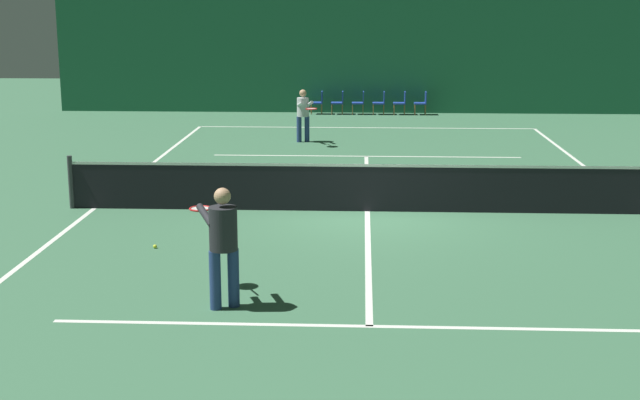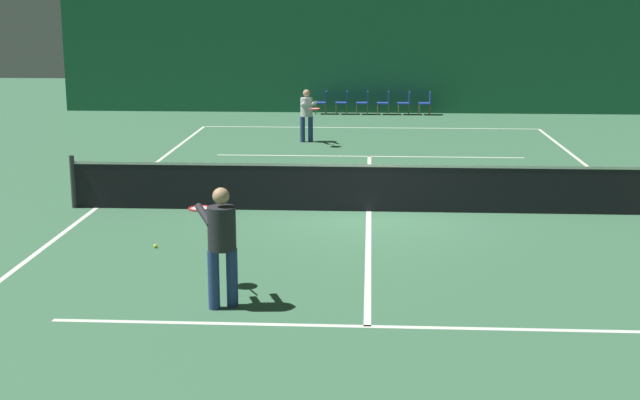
{
  "view_description": "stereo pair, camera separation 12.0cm",
  "coord_description": "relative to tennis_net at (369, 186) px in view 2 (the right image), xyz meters",
  "views": [
    {
      "loc": [
        -0.12,
        -17.23,
        4.1
      ],
      "look_at": [
        -0.79,
        -3.27,
        0.96
      ],
      "focal_mm": 50.0,
      "sensor_mm": 36.0,
      "label": 1
    },
    {
      "loc": [
        0.0,
        -17.22,
        4.1
      ],
      "look_at": [
        -0.79,
        -3.27,
        0.96
      ],
      "focal_mm": 50.0,
      "sensor_mm": 36.0,
      "label": 2
    }
  ],
  "objects": [
    {
      "name": "ground_plane",
      "position": [
        0.0,
        0.0,
        -0.51
      ],
      "size": [
        60.0,
        60.0,
        0.0
      ],
      "primitive_type": "plane",
      "color": "#386647"
    },
    {
      "name": "backdrop_curtain",
      "position": [
        0.0,
        15.96,
        1.63
      ],
      "size": [
        23.0,
        0.12,
        4.27
      ],
      "color": "#1E5B3D",
      "rests_on": "ground"
    },
    {
      "name": "court_line_baseline_far",
      "position": [
        0.0,
        11.9,
        -0.51
      ],
      "size": [
        11.0,
        0.1,
        0.0
      ],
      "color": "silver",
      "rests_on": "ground"
    },
    {
      "name": "court_line_service_far",
      "position": [
        0.0,
        6.4,
        -0.51
      ],
      "size": [
        8.25,
        0.1,
        0.0
      ],
      "color": "silver",
      "rests_on": "ground"
    },
    {
      "name": "court_line_service_near",
      "position": [
        0.0,
        -6.4,
        -0.51
      ],
      "size": [
        8.25,
        0.1,
        0.0
      ],
      "color": "silver",
      "rests_on": "ground"
    },
    {
      "name": "court_line_sideline_left",
      "position": [
        -5.5,
        0.0,
        -0.51
      ],
      "size": [
        0.1,
        23.8,
        0.0
      ],
      "color": "silver",
      "rests_on": "ground"
    },
    {
      "name": "court_line_centre",
      "position": [
        0.0,
        0.0,
        -0.51
      ],
      "size": [
        0.1,
        12.8,
        0.0
      ],
      "color": "silver",
      "rests_on": "ground"
    },
    {
      "name": "tennis_net",
      "position": [
        0.0,
        0.0,
        0.0
      ],
      "size": [
        12.0,
        0.1,
        1.07
      ],
      "color": "black",
      "rests_on": "ground"
    },
    {
      "name": "player_near",
      "position": [
        -1.99,
        -5.74,
        0.46
      ],
      "size": [
        0.94,
        1.36,
        1.67
      ],
      "rotation": [
        0.0,
        0.0,
        2.05
      ],
      "color": "navy",
      "rests_on": "ground"
    },
    {
      "name": "player_far",
      "position": [
        -1.85,
        8.78,
        0.39
      ],
      "size": [
        0.73,
        1.34,
        1.55
      ],
      "rotation": [
        0.0,
        0.0,
        -1.25
      ],
      "color": "navy",
      "rests_on": "ground"
    },
    {
      "name": "courtside_chair_0",
      "position": [
        -1.73,
        15.41,
        -0.03
      ],
      "size": [
        0.44,
        0.44,
        0.84
      ],
      "rotation": [
        0.0,
        0.0,
        -1.57
      ],
      "color": "brown",
      "rests_on": "ground"
    },
    {
      "name": "courtside_chair_1",
      "position": [
        -0.97,
        15.41,
        -0.03
      ],
      "size": [
        0.44,
        0.44,
        0.84
      ],
      "rotation": [
        0.0,
        0.0,
        -1.57
      ],
      "color": "brown",
      "rests_on": "ground"
    },
    {
      "name": "courtside_chair_2",
      "position": [
        -0.21,
        15.41,
        -0.03
      ],
      "size": [
        0.44,
        0.44,
        0.84
      ],
      "rotation": [
        0.0,
        0.0,
        -1.57
      ],
      "color": "brown",
      "rests_on": "ground"
    },
    {
      "name": "courtside_chair_3",
      "position": [
        0.55,
        15.41,
        -0.03
      ],
      "size": [
        0.44,
        0.44,
        0.84
      ],
      "rotation": [
        0.0,
        0.0,
        -1.57
      ],
      "color": "brown",
      "rests_on": "ground"
    },
    {
      "name": "courtside_chair_4",
      "position": [
        1.31,
        15.41,
        -0.03
      ],
      "size": [
        0.44,
        0.44,
        0.84
      ],
      "rotation": [
        0.0,
        0.0,
        -1.57
      ],
      "color": "brown",
      "rests_on": "ground"
    },
    {
      "name": "courtside_chair_5",
      "position": [
        2.07,
        15.41,
        -0.03
      ],
      "size": [
        0.44,
        0.44,
        0.84
      ],
      "rotation": [
        0.0,
        0.0,
        -1.57
      ],
      "color": "brown",
      "rests_on": "ground"
    },
    {
      "name": "tennis_ball",
      "position": [
        -3.6,
        -2.88,
        -0.48
      ],
      "size": [
        0.07,
        0.07,
        0.07
      ],
      "color": "#D1DB33",
      "rests_on": "ground"
    }
  ]
}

